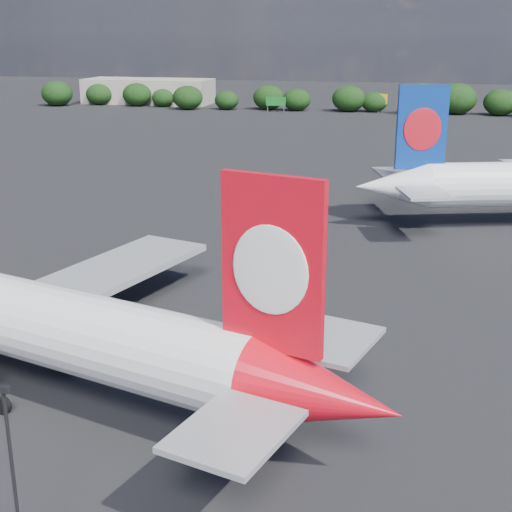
# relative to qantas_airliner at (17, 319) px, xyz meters

# --- Properties ---
(ground) EXTENTS (500.00, 500.00, 0.00)m
(ground) POSITION_rel_qantas_airliner_xyz_m (-1.54, 56.64, -5.12)
(ground) COLOR black
(ground) RESTS_ON ground
(qantas_airliner) EXTENTS (50.89, 48.75, 16.81)m
(qantas_airliner) POSITION_rel_qantas_airliner_xyz_m (0.00, 0.00, 0.00)
(qantas_airliner) COLOR white
(qantas_airliner) RESTS_ON ground
(apron_lamp_post) EXTENTS (0.55, 0.30, 9.75)m
(apron_lamp_post) POSITION_rel_qantas_airliner_xyz_m (9.83, -16.23, 0.39)
(apron_lamp_post) COLOR black
(apron_lamp_post) RESTS_ON ground
(terminal_building) EXTENTS (42.00, 16.00, 8.00)m
(terminal_building) POSITION_rel_qantas_airliner_xyz_m (-66.54, 188.64, -1.12)
(terminal_building) COLOR #9D9387
(terminal_building) RESTS_ON ground
(highway_sign) EXTENTS (6.00, 0.30, 4.50)m
(highway_sign) POSITION_rel_qantas_airliner_xyz_m (-19.54, 172.64, -1.99)
(highway_sign) COLOR #156C25
(highway_sign) RESTS_ON ground
(billboard_yellow) EXTENTS (5.00, 0.30, 5.50)m
(billboard_yellow) POSITION_rel_qantas_airliner_xyz_m (10.46, 178.64, -1.25)
(billboard_yellow) COLOR gold
(billboard_yellow) RESTS_ON ground
(horizon_treeline) EXTENTS (202.06, 15.26, 9.09)m
(horizon_treeline) POSITION_rel_qantas_airliner_xyz_m (6.56, 177.41, -1.31)
(horizon_treeline) COLOR black
(horizon_treeline) RESTS_ON ground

